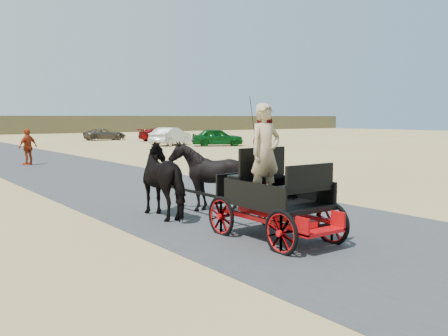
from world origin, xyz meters
TOP-DOWN VIEW (x-y plane):
  - ground at (0.00, 0.00)m, footprint 140.00×140.00m
  - road at (0.00, 0.00)m, footprint 6.00×140.00m
  - carriage at (-0.99, -1.83)m, footprint 1.30×2.40m
  - horse_left at (-1.54, 1.17)m, footprint 0.91×2.01m
  - horse_right at (-0.44, 1.17)m, footprint 1.37×1.54m
  - driver_man at (-1.19, -1.78)m, footprint 0.66×0.43m
  - passenger_woman at (-0.69, -1.23)m, footprint 0.77×0.60m
  - pedestrian at (-0.78, 15.72)m, footprint 1.09×0.82m
  - car_a at (15.33, 22.99)m, footprint 4.30×3.22m
  - car_b at (12.88, 26.01)m, footprint 4.45×3.42m
  - car_c at (15.69, 32.92)m, footprint 4.13×1.80m
  - car_d at (12.11, 37.36)m, footprint 4.08×2.01m

SIDE VIEW (x-z plane):
  - ground at x=0.00m, z-range 0.00..0.00m
  - road at x=0.00m, z-range 0.00..0.01m
  - carriage at x=-0.99m, z-range 0.00..0.72m
  - car_d at x=12.11m, z-range 0.00..1.11m
  - car_c at x=15.69m, z-range 0.00..1.18m
  - car_a at x=15.33m, z-range 0.00..1.36m
  - car_b at x=12.88m, z-range 0.00..1.41m
  - horse_left at x=-1.54m, z-range 0.00..1.70m
  - horse_right at x=-0.44m, z-range 0.00..1.70m
  - pedestrian at x=-0.78m, z-range 0.00..1.73m
  - passenger_woman at x=-0.69m, z-range 0.72..2.30m
  - driver_man at x=-1.19m, z-range 0.72..2.52m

